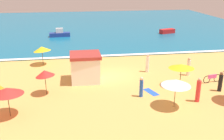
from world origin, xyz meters
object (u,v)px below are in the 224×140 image
object	(u,v)px
beach_umbrella_3	(181,66)
small_boat_0	(167,31)
lifeguard_cabana	(86,67)
beachgoer_0	(189,67)
parked_bicycle	(212,78)
beach_umbrella_0	(42,49)
beachgoer_2	(198,90)
beach_umbrella_5	(176,83)
beach_umbrella_1	(45,73)
beachgoer_5	(141,87)
beachgoer_6	(220,82)
beach_umbrella_2	(7,91)
small_boat_1	(60,34)
beachgoer_7	(147,64)

from	to	relation	value
beach_umbrella_3	small_boat_0	xyz separation A→B (m)	(6.68, 21.55, -1.34)
lifeguard_cabana	beachgoer_0	distance (m)	9.72
beach_umbrella_3	small_boat_0	size ratio (longest dim) A/B	1.07
parked_bicycle	beach_umbrella_0	bearing A→B (deg)	154.24
small_boat_0	beachgoer_2	bearing A→B (deg)	-104.93
beachgoer_2	beach_umbrella_5	bearing A→B (deg)	-164.38
parked_bicycle	small_boat_0	bearing A→B (deg)	80.54
beach_umbrella_1	beachgoer_2	size ratio (longest dim) A/B	1.11
parked_bicycle	beachgoer_5	bearing A→B (deg)	-164.46
beachgoer_6	lifeguard_cabana	bearing A→B (deg)	159.71
lifeguard_cabana	beach_umbrella_0	distance (m)	6.81
beach_umbrella_1	beachgoer_2	bearing A→B (deg)	-15.22
beach_umbrella_3	beach_umbrella_2	bearing A→B (deg)	-166.54
beach_umbrella_2	beachgoer_0	world-z (taller)	beach_umbrella_2
beach_umbrella_2	beach_umbrella_5	world-z (taller)	beach_umbrella_5
beach_umbrella_0	beach_umbrella_2	world-z (taller)	same
beachgoer_0	beachgoer_2	world-z (taller)	beachgoer_2
beach_umbrella_5	beach_umbrella_3	bearing A→B (deg)	62.01
lifeguard_cabana	small_boat_1	bearing A→B (deg)	98.86
parked_bicycle	beachgoer_5	world-z (taller)	beachgoer_5
beach_umbrella_3	beachgoer_2	size ratio (longest dim) A/B	1.53
beachgoer_0	beachgoer_5	size ratio (longest dim) A/B	1.06
beachgoer_2	beachgoer_6	size ratio (longest dim) A/B	1.14
lifeguard_cabana	beach_umbrella_3	xyz separation A→B (m)	(7.90, -2.47, 0.50)
beachgoer_5	beachgoer_7	world-z (taller)	beachgoer_7
beach_umbrella_2	beach_umbrella_5	bearing A→B (deg)	-2.15
lifeguard_cabana	parked_bicycle	size ratio (longest dim) A/B	1.48
beach_umbrella_0	beach_umbrella_3	world-z (taller)	beach_umbrella_0
beach_umbrella_1	small_boat_1	world-z (taller)	beach_umbrella_1
beach_umbrella_3	beachgoer_0	world-z (taller)	beach_umbrella_3
small_boat_0	lifeguard_cabana	bearing A→B (deg)	-127.39
parked_bicycle	beachgoer_2	xyz separation A→B (m)	(-3.03, -3.41, 0.51)
beach_umbrella_0	beach_umbrella_5	distance (m)	15.31
beach_umbrella_2	beach_umbrella_5	size ratio (longest dim) A/B	0.90
beach_umbrella_2	beachgoer_2	distance (m)	13.48
beach_umbrella_3	beachgoer_0	bearing A→B (deg)	53.01
beachgoer_0	small_boat_1	size ratio (longest dim) A/B	0.54
beachgoer_0	beachgoer_6	bearing A→B (deg)	-75.46
beachgoer_2	beachgoer_5	distance (m)	4.23
lifeguard_cabana	beach_umbrella_1	bearing A→B (deg)	-143.59
beach_umbrella_3	beachgoer_2	xyz separation A→B (m)	(0.12, -3.05, -0.90)
parked_bicycle	beachgoer_2	bearing A→B (deg)	-131.59
lifeguard_cabana	beach_umbrella_3	world-z (taller)	lifeguard_cabana
beach_umbrella_1	beach_umbrella_2	bearing A→B (deg)	-123.40
beach_umbrella_3	parked_bicycle	xyz separation A→B (m)	(3.15, 0.37, -1.41)
parked_bicycle	small_boat_0	world-z (taller)	small_boat_0
small_boat_0	beach_umbrella_2	bearing A→B (deg)	-128.97
beach_umbrella_2	beachgoer_5	xyz separation A→B (m)	(9.49, 1.61, -1.00)
beach_umbrella_5	beach_umbrella_1	bearing A→B (deg)	158.51
lifeguard_cabana	beach_umbrella_5	bearing A→B (deg)	-45.49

